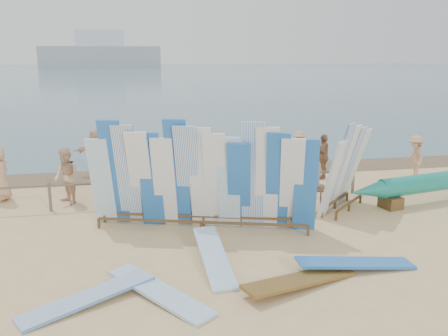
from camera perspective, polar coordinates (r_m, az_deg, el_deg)
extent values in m
plane|color=#DAB67D|center=(12.67, -3.86, -8.30)|extent=(160.00, 160.00, 0.00)
cube|color=#426677|center=(139.77, -10.68, 11.26)|extent=(320.00, 240.00, 0.02)
cube|color=brown|center=(19.51, -6.55, -0.56)|extent=(40.00, 2.60, 0.01)
cube|color=#999EA3|center=(191.98, -14.59, 12.79)|extent=(45.00, 8.00, 8.00)
cube|color=silver|center=(192.09, -14.72, 14.88)|extent=(18.00, 6.00, 6.00)
cube|color=#675A4E|center=(15.26, -5.34, -1.38)|extent=(12.00, 0.06, 0.06)
cube|color=#675A4E|center=(15.50, -20.20, -3.28)|extent=(0.08, 0.08, 0.90)
cube|color=#675A4E|center=(15.30, -12.79, -2.99)|extent=(0.08, 0.08, 0.90)
cube|color=#675A4E|center=(15.35, -5.31, -2.65)|extent=(0.08, 0.08, 0.90)
cube|color=#675A4E|center=(15.67, 1.99, -2.27)|extent=(0.08, 0.08, 0.90)
cube|color=#675A4E|center=(16.22, 8.89, -1.88)|extent=(0.08, 0.08, 0.90)
cube|color=#675A4E|center=(16.99, 15.25, -1.49)|extent=(0.08, 0.08, 0.90)
cube|color=brown|center=(12.93, -2.77, -6.52)|extent=(5.52, 1.73, 0.07)
cube|color=brown|center=(13.38, -2.47, -5.82)|extent=(5.52, 1.73, 0.07)
cube|color=#91C2E9|center=(13.55, -14.48, -1.63)|extent=(0.78, 0.82, 2.53)
cube|color=blue|center=(13.36, -13.04, -0.62)|extent=(0.80, 0.90, 3.04)
cube|color=white|center=(13.26, -11.51, -0.91)|extent=(0.80, 0.91, 2.92)
cube|color=white|center=(13.18, -9.95, -1.31)|extent=(0.86, 1.08, 2.76)
cube|color=blue|center=(13.11, -8.77, -1.42)|extent=(0.76, 0.76, 2.72)
cube|color=white|center=(13.04, -7.18, -1.74)|extent=(0.78, 0.82, 2.59)
cube|color=blue|center=(12.90, -5.60, -0.72)|extent=(0.81, 0.94, 3.09)
cube|color=white|center=(12.87, -4.37, -1.09)|extent=(0.86, 1.09, 2.94)
cube|color=white|center=(12.82, -2.73, -1.26)|extent=(0.78, 0.84, 2.88)
cube|color=white|center=(12.79, -1.08, -1.60)|extent=(0.81, 0.93, 2.74)
cube|color=#91C2E9|center=(12.76, 0.58, -1.85)|extent=(0.78, 0.85, 2.65)
cube|color=blue|center=(12.76, 1.83, -2.21)|extent=(0.82, 0.98, 2.49)
cube|color=white|center=(12.67, 3.52, -1.04)|extent=(0.79, 0.86, 3.05)
cube|color=white|center=(12.68, 5.19, -1.36)|extent=(0.80, 0.91, 2.92)
cube|color=blue|center=(12.70, 6.44, -1.70)|extent=(0.83, 1.00, 2.78)
cube|color=white|center=(12.72, 8.11, -2.01)|extent=(0.84, 1.04, 2.65)
cube|color=blue|center=(12.75, 9.78, -2.15)|extent=(0.75, 0.73, 2.61)
cube|color=brown|center=(15.07, 14.83, -4.13)|extent=(1.51, 1.46, 0.06)
cube|color=brown|center=(15.22, 13.24, -3.86)|extent=(1.51, 1.46, 0.06)
cube|color=white|center=(14.04, 12.82, -1.41)|extent=(0.82, 0.83, 2.34)
cube|color=white|center=(14.42, 13.60, -0.13)|extent=(0.93, 0.94, 2.80)
cube|color=white|center=(14.88, 14.28, 0.01)|extent=(0.95, 0.95, 2.68)
cube|color=white|center=(15.33, 14.92, 0.15)|extent=(0.96, 0.97, 2.57)
cube|color=white|center=(15.71, 15.42, 0.22)|extent=(0.97, 0.97, 2.46)
cube|color=brown|center=(15.79, 19.42, -3.92)|extent=(0.64, 0.72, 0.38)
cylinder|color=#198A78|center=(16.96, 24.25, -1.50)|extent=(4.61, 1.56, 0.63)
cone|color=#198A78|center=(15.05, 16.91, -2.66)|extent=(1.34, 0.83, 0.58)
cube|color=brown|center=(14.58, 10.40, -2.42)|extent=(1.02, 0.78, 0.06)
cube|color=white|center=(14.51, 10.45, -1.36)|extent=(0.50, 0.09, 0.45)
cube|color=#91C2E9|center=(9.85, -7.78, -15.11)|extent=(2.05, 2.51, 0.21)
cube|color=brown|center=(10.30, 9.13, -13.80)|extent=(2.72, 1.47, 0.26)
cube|color=blue|center=(11.27, 15.50, -11.65)|extent=(2.71, 0.61, 0.30)
cube|color=white|center=(9.92, -15.98, -15.32)|extent=(2.63, 1.82, 0.23)
cube|color=#91C2E9|center=(11.10, -1.24, -11.55)|extent=(0.60, 2.69, 0.43)
cube|color=red|center=(16.13, -7.88, -2.49)|extent=(0.68, 0.66, 0.05)
cube|color=red|center=(16.25, -7.53, -1.41)|extent=(0.51, 0.40, 0.51)
cube|color=red|center=(16.08, -0.96, -2.27)|extent=(0.77, 0.76, 0.05)
cube|color=red|center=(16.18, -1.57, -1.09)|extent=(0.58, 0.46, 0.58)
cube|color=red|center=(16.23, -0.48, -1.35)|extent=(0.53, 0.79, 0.55)
cube|color=red|center=(16.42, -0.79, 0.09)|extent=(0.46, 0.22, 0.35)
imported|color=#8C6042|center=(18.65, 11.87, 1.35)|extent=(0.94, 1.10, 1.75)
imported|color=#8C6042|center=(16.07, -7.29, -0.54)|extent=(0.75, 1.07, 1.67)
imported|color=beige|center=(15.95, -18.44, -0.97)|extent=(0.84, 0.97, 1.82)
imported|color=tan|center=(19.67, 22.00, 1.20)|extent=(0.65, 1.17, 1.71)
imported|color=beige|center=(19.61, -15.12, 1.90)|extent=(1.81, 0.97, 1.86)
imported|color=beige|center=(18.28, -2.28, 1.35)|extent=(0.88, 1.68, 1.73)
imported|color=beige|center=(16.66, 8.06, -0.12)|extent=(0.51, 0.85, 1.64)
imported|color=tan|center=(20.18, 9.00, 2.17)|extent=(0.74, 1.12, 1.61)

